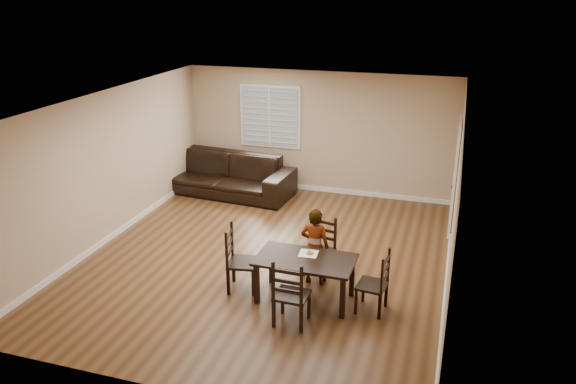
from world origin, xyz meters
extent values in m
plane|color=brown|center=(0.00, 0.00, 0.00)|extent=(7.00, 7.00, 0.00)
cube|color=tan|center=(0.00, 3.50, 1.35)|extent=(6.00, 0.04, 2.70)
cube|color=tan|center=(0.00, -3.50, 1.35)|extent=(6.00, 0.04, 2.70)
cube|color=tan|center=(-3.00, 0.00, 1.35)|extent=(0.04, 7.00, 2.70)
cube|color=tan|center=(3.00, 0.00, 1.35)|extent=(0.04, 7.00, 2.70)
cube|color=white|center=(0.00, 0.00, 2.70)|extent=(6.00, 7.00, 0.04)
cube|color=white|center=(-1.10, 3.45, 1.65)|extent=(1.40, 0.08, 1.40)
cube|color=white|center=(2.97, 2.20, 1.02)|extent=(0.06, 0.94, 2.05)
cylinder|color=#332114|center=(2.94, 1.90, 0.95)|extent=(0.06, 0.06, 0.02)
cube|color=white|center=(0.00, 3.48, 0.05)|extent=(6.00, 0.03, 0.10)
cube|color=white|center=(-2.98, 0.00, 0.05)|extent=(0.03, 7.00, 0.10)
cube|color=white|center=(2.98, 0.00, 0.05)|extent=(0.03, 7.00, 0.10)
cube|color=black|center=(0.99, -1.10, 0.65)|extent=(1.45, 0.83, 0.04)
cube|color=black|center=(0.35, -1.41, 0.32)|extent=(0.07, 0.07, 0.63)
cube|color=black|center=(1.63, -1.43, 0.32)|extent=(0.07, 0.07, 0.63)
cube|color=black|center=(0.36, -0.76, 0.32)|extent=(0.07, 0.07, 0.63)
cube|color=black|center=(1.64, -0.78, 0.32)|extent=(0.07, 0.07, 0.63)
cube|color=black|center=(1.00, -0.29, 0.41)|extent=(0.51, 0.48, 0.04)
cube|color=black|center=(1.04, -0.11, 0.48)|extent=(0.43, 0.13, 0.95)
cube|color=black|center=(0.79, -0.41, 0.20)|extent=(0.05, 0.05, 0.39)
cube|color=black|center=(1.15, -0.50, 0.20)|extent=(0.05, 0.05, 0.39)
cube|color=black|center=(0.86, -0.08, 0.20)|extent=(0.05, 0.05, 0.39)
cube|color=black|center=(1.22, -0.16, 0.20)|extent=(0.05, 0.05, 0.39)
cube|color=black|center=(0.99, -1.75, 0.43)|extent=(0.46, 0.44, 0.04)
cube|color=black|center=(0.98, -1.94, 0.50)|extent=(0.45, 0.05, 1.01)
cube|color=black|center=(1.19, -1.58, 0.21)|extent=(0.04, 0.04, 0.41)
cube|color=black|center=(0.79, -1.57, 0.21)|extent=(0.04, 0.04, 0.41)
cube|color=black|center=(1.18, -1.94, 0.21)|extent=(0.04, 0.04, 0.41)
cube|color=black|center=(0.78, -1.93, 0.21)|extent=(0.04, 0.04, 0.41)
cube|color=black|center=(0.01, -1.08, 0.45)|extent=(0.52, 0.54, 0.04)
cube|color=black|center=(-0.19, -1.12, 0.52)|extent=(0.13, 0.47, 1.04)
cube|color=black|center=(0.23, -1.25, 0.21)|extent=(0.05, 0.05, 0.43)
cube|color=black|center=(0.15, -0.85, 0.21)|extent=(0.05, 0.05, 0.43)
cube|color=black|center=(-0.14, -1.32, 0.21)|extent=(0.05, 0.05, 0.43)
cube|color=black|center=(-0.22, -0.92, 0.21)|extent=(0.05, 0.05, 0.43)
cube|color=black|center=(1.98, -1.11, 0.41)|extent=(0.44, 0.46, 0.04)
cube|color=black|center=(2.16, -1.13, 0.47)|extent=(0.08, 0.43, 0.94)
cube|color=black|center=(1.83, -0.91, 0.19)|extent=(0.04, 0.04, 0.39)
cube|color=black|center=(1.79, -1.27, 0.19)|extent=(0.04, 0.04, 0.39)
cube|color=black|center=(2.17, -0.95, 0.19)|extent=(0.04, 0.04, 0.39)
cube|color=black|center=(2.13, -1.31, 0.19)|extent=(0.04, 0.04, 0.39)
imported|color=gray|center=(1.00, -0.57, 0.62)|extent=(0.47, 0.31, 1.25)
cube|color=silver|center=(1.00, -0.93, 0.68)|extent=(0.29, 0.29, 0.00)
torus|color=#B98042|center=(1.01, -0.93, 0.70)|extent=(0.11, 0.11, 0.04)
torus|color=white|center=(1.01, -0.93, 0.71)|extent=(0.10, 0.10, 0.02)
imported|color=black|center=(-1.93, 2.74, 0.44)|extent=(3.11, 1.43, 0.88)
camera|label=1|loc=(2.92, -8.15, 4.43)|focal=35.00mm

